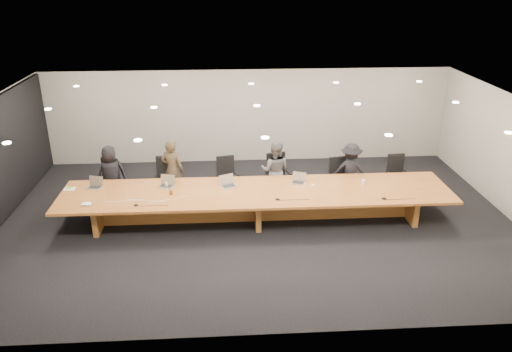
{
  "coord_description": "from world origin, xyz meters",
  "views": [
    {
      "loc": [
        -0.7,
        -10.47,
        5.51
      ],
      "look_at": [
        0.0,
        0.3,
        1.0
      ],
      "focal_mm": 35.0,
      "sensor_mm": 36.0,
      "label": 1
    }
  ],
  "objects_px": {
    "person_b": "(172,171)",
    "water_bottle": "(167,186)",
    "paper_cup_far": "(363,182)",
    "laptop_d": "(298,178)",
    "person_a": "(111,174)",
    "mic_center": "(278,199)",
    "chair_mid_right": "(278,176)",
    "laptop_c": "(229,181)",
    "chair_mid_left": "(228,178)",
    "laptop_a": "(94,183)",
    "paper_cup_near": "(313,186)",
    "chair_far_left": "(107,181)",
    "mic_right": "(384,198)",
    "mic_left": "(136,205)",
    "person_d": "(350,171)",
    "conference_table": "(257,200)",
    "person_c": "(275,170)",
    "chair_left": "(165,180)",
    "av_box": "(87,204)",
    "chair_far_right": "(398,175)",
    "chair_right": "(339,178)",
    "laptop_b": "(166,182)",
    "amber_mug": "(171,192)"
  },
  "relations": [
    {
      "from": "mic_center",
      "to": "laptop_d",
      "type": "bearing_deg",
      "value": 56.09
    },
    {
      "from": "chair_mid_left",
      "to": "laptop_a",
      "type": "relative_size",
      "value": 3.26
    },
    {
      "from": "chair_left",
      "to": "av_box",
      "type": "distance_m",
      "value": 2.25
    },
    {
      "from": "mic_left",
      "to": "person_b",
      "type": "bearing_deg",
      "value": 70.68
    },
    {
      "from": "laptop_b",
      "to": "amber_mug",
      "type": "relative_size",
      "value": 3.36
    },
    {
      "from": "chair_mid_left",
      "to": "person_c",
      "type": "relative_size",
      "value": 0.72
    },
    {
      "from": "chair_mid_left",
      "to": "laptop_a",
      "type": "xyz_separation_m",
      "value": [
        -3.12,
        -0.92,
        0.34
      ]
    },
    {
      "from": "conference_table",
      "to": "person_a",
      "type": "height_order",
      "value": "person_a"
    },
    {
      "from": "person_b",
      "to": "water_bottle",
      "type": "bearing_deg",
      "value": 106.39
    },
    {
      "from": "chair_mid_left",
      "to": "laptop_d",
      "type": "xyz_separation_m",
      "value": [
        1.68,
        -0.94,
        0.33
      ]
    },
    {
      "from": "laptop_b",
      "to": "chair_far_right",
      "type": "bearing_deg",
      "value": 25.71
    },
    {
      "from": "chair_mid_right",
      "to": "laptop_c",
      "type": "bearing_deg",
      "value": -154.74
    },
    {
      "from": "conference_table",
      "to": "laptop_d",
      "type": "relative_size",
      "value": 28.14
    },
    {
      "from": "chair_mid_right",
      "to": "laptop_c",
      "type": "distance_m",
      "value": 1.61
    },
    {
      "from": "chair_far_right",
      "to": "av_box",
      "type": "height_order",
      "value": "chair_far_right"
    },
    {
      "from": "person_a",
      "to": "mic_center",
      "type": "distance_m",
      "value": 4.35
    },
    {
      "from": "person_d",
      "to": "paper_cup_near",
      "type": "xyz_separation_m",
      "value": [
        -1.14,
        -1.02,
        0.06
      ]
    },
    {
      "from": "person_c",
      "to": "laptop_b",
      "type": "relative_size",
      "value": 4.37
    },
    {
      "from": "chair_far_right",
      "to": "person_c",
      "type": "bearing_deg",
      "value": 176.45
    },
    {
      "from": "amber_mug",
      "to": "av_box",
      "type": "xyz_separation_m",
      "value": [
        -1.79,
        -0.43,
        -0.04
      ]
    },
    {
      "from": "person_c",
      "to": "laptop_a",
      "type": "relative_size",
      "value": 4.52
    },
    {
      "from": "chair_mid_right",
      "to": "person_c",
      "type": "distance_m",
      "value": 0.19
    },
    {
      "from": "laptop_b",
      "to": "mic_left",
      "type": "bearing_deg",
      "value": -102.92
    },
    {
      "from": "person_d",
      "to": "laptop_c",
      "type": "relative_size",
      "value": 4.16
    },
    {
      "from": "person_d",
      "to": "conference_table",
      "type": "bearing_deg",
      "value": 38.31
    },
    {
      "from": "water_bottle",
      "to": "mic_left",
      "type": "relative_size",
      "value": 1.76
    },
    {
      "from": "av_box",
      "to": "mic_right",
      "type": "bearing_deg",
      "value": -1.16
    },
    {
      "from": "chair_far_right",
      "to": "av_box",
      "type": "distance_m",
      "value": 7.71
    },
    {
      "from": "chair_far_left",
      "to": "water_bottle",
      "type": "xyz_separation_m",
      "value": [
        1.63,
        -1.09,
        0.29
      ]
    },
    {
      "from": "chair_mid_right",
      "to": "mic_left",
      "type": "xyz_separation_m",
      "value": [
        -3.3,
        -1.82,
        0.18
      ]
    },
    {
      "from": "paper_cup_far",
      "to": "laptop_b",
      "type": "bearing_deg",
      "value": 178.46
    },
    {
      "from": "chair_mid_right",
      "to": "mic_left",
      "type": "relative_size",
      "value": 10.8
    },
    {
      "from": "chair_left",
      "to": "chair_far_left",
      "type": "bearing_deg",
      "value": 179.08
    },
    {
      "from": "person_c",
      "to": "amber_mug",
      "type": "relative_size",
      "value": 14.68
    },
    {
      "from": "chair_right",
      "to": "paper_cup_near",
      "type": "xyz_separation_m",
      "value": [
        -0.88,
        -1.08,
        0.27
      ]
    },
    {
      "from": "chair_mid_left",
      "to": "av_box",
      "type": "distance_m",
      "value": 3.58
    },
    {
      "from": "chair_far_left",
      "to": "mic_right",
      "type": "distance_m",
      "value": 6.79
    },
    {
      "from": "amber_mug",
      "to": "chair_mid_left",
      "type": "bearing_deg",
      "value": 46.99
    },
    {
      "from": "paper_cup_far",
      "to": "laptop_d",
      "type": "bearing_deg",
      "value": 174.69
    },
    {
      "from": "chair_far_left",
      "to": "laptop_c",
      "type": "relative_size",
      "value": 3.18
    },
    {
      "from": "person_b",
      "to": "laptop_d",
      "type": "xyz_separation_m",
      "value": [
        3.06,
        -0.83,
        0.06
      ]
    },
    {
      "from": "laptop_b",
      "to": "mic_center",
      "type": "distance_m",
      "value": 2.69
    },
    {
      "from": "chair_right",
      "to": "mic_right",
      "type": "relative_size",
      "value": 8.08
    },
    {
      "from": "chair_mid_left",
      "to": "laptop_c",
      "type": "height_order",
      "value": "chair_mid_left"
    },
    {
      "from": "laptop_d",
      "to": "paper_cup_near",
      "type": "distance_m",
      "value": 0.42
    },
    {
      "from": "chair_far_left",
      "to": "laptop_d",
      "type": "relative_size",
      "value": 3.5
    },
    {
      "from": "person_a",
      "to": "person_d",
      "type": "xyz_separation_m",
      "value": [
        6.03,
        -0.12,
        -0.01
      ]
    },
    {
      "from": "mic_center",
      "to": "paper_cup_near",
      "type": "bearing_deg",
      "value": 33.75
    },
    {
      "from": "chair_mid_right",
      "to": "mic_center",
      "type": "xyz_separation_m",
      "value": [
        -0.2,
        -1.72,
        0.18
      ]
    },
    {
      "from": "chair_right",
      "to": "laptop_a",
      "type": "bearing_deg",
      "value": 179.03
    }
  ]
}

